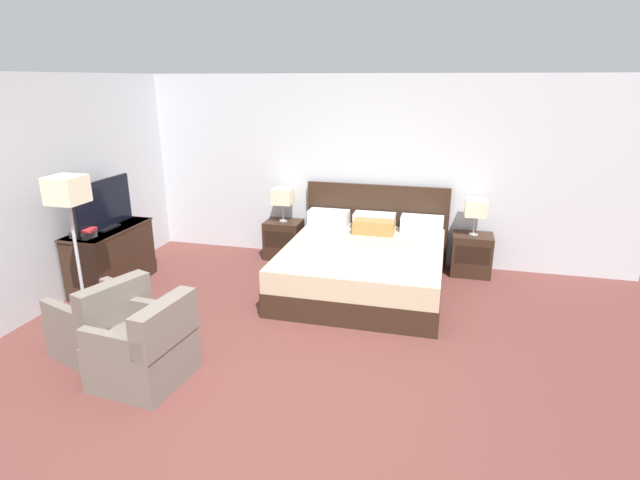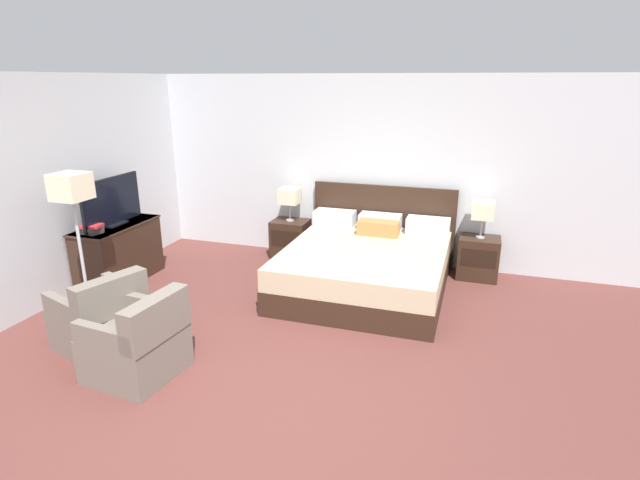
{
  "view_description": "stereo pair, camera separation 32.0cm",
  "coord_description": "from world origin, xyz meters",
  "views": [
    {
      "loc": [
        1.16,
        -3.1,
        2.44
      ],
      "look_at": [
        -0.15,
        1.96,
        0.75
      ],
      "focal_mm": 28.0,
      "sensor_mm": 36.0,
      "label": 1
    },
    {
      "loc": [
        1.46,
        -3.01,
        2.44
      ],
      "look_at": [
        -0.15,
        1.96,
        0.75
      ],
      "focal_mm": 28.0,
      "sensor_mm": 36.0,
      "label": 2
    }
  ],
  "objects": [
    {
      "name": "ground_plane",
      "position": [
        0.0,
        0.0,
        0.0
      ],
      "size": [
        10.67,
        10.67,
        0.0
      ],
      "primitive_type": "plane",
      "color": "brown"
    },
    {
      "name": "wall_back",
      "position": [
        0.0,
        3.59,
        1.25
      ],
      "size": [
        7.21,
        0.06,
        2.51
      ],
      "primitive_type": "cube",
      "color": "silver",
      "rests_on": "ground"
    },
    {
      "name": "wall_left",
      "position": [
        -3.03,
        1.48,
        1.25
      ],
      "size": [
        0.06,
        5.36,
        2.51
      ],
      "primitive_type": "cube",
      "color": "silver",
      "rests_on": "ground"
    },
    {
      "name": "bed",
      "position": [
        0.26,
        2.53,
        0.3
      ],
      "size": [
        1.94,
        2.11,
        1.08
      ],
      "color": "#332116",
      "rests_on": "ground"
    },
    {
      "name": "nightstand_left",
      "position": [
        -1.02,
        3.29,
        0.27
      ],
      "size": [
        0.5,
        0.4,
        0.54
      ],
      "color": "#332116",
      "rests_on": "ground"
    },
    {
      "name": "nightstand_right",
      "position": [
        1.54,
        3.29,
        0.27
      ],
      "size": [
        0.5,
        0.4,
        0.54
      ],
      "color": "#332116",
      "rests_on": "ground"
    },
    {
      "name": "table_lamp_left",
      "position": [
        -1.02,
        3.3,
        0.89
      ],
      "size": [
        0.27,
        0.27,
        0.46
      ],
      "color": "#B7B7BC",
      "rests_on": "nightstand_left"
    },
    {
      "name": "table_lamp_right",
      "position": [
        1.54,
        3.3,
        0.89
      ],
      "size": [
        0.27,
        0.27,
        0.46
      ],
      "color": "#B7B7BC",
      "rests_on": "nightstand_right"
    },
    {
      "name": "dresser",
      "position": [
        -2.73,
        1.79,
        0.38
      ],
      "size": [
        0.51,
        1.13,
        0.74
      ],
      "color": "#332116",
      "rests_on": "ground"
    },
    {
      "name": "tv",
      "position": [
        -2.72,
        1.78,
        1.03
      ],
      "size": [
        0.18,
        0.97,
        0.58
      ],
      "color": "black",
      "rests_on": "dresser"
    },
    {
      "name": "book_red_cover",
      "position": [
        -2.75,
        1.4,
        0.76
      ],
      "size": [
        0.26,
        0.2,
        0.04
      ],
      "primitive_type": "cube",
      "rotation": [
        0.0,
        0.0,
        -0.12
      ],
      "color": "#383333",
      "rests_on": "dresser"
    },
    {
      "name": "book_blue_cover",
      "position": [
        -2.75,
        1.4,
        0.8
      ],
      "size": [
        0.25,
        0.21,
        0.03
      ],
      "primitive_type": "cube",
      "rotation": [
        0.0,
        0.0,
        -0.1
      ],
      "color": "#383333",
      "rests_on": "book_red_cover"
    },
    {
      "name": "book_small_top",
      "position": [
        -2.73,
        1.4,
        0.83
      ],
      "size": [
        0.25,
        0.21,
        0.03
      ],
      "primitive_type": "cube",
      "rotation": [
        0.0,
        0.0,
        0.21
      ],
      "color": "#B7282D",
      "rests_on": "book_blue_cover"
    },
    {
      "name": "armchair_by_window",
      "position": [
        -1.8,
        0.38,
        0.28
      ],
      "size": [
        0.87,
        0.86,
        0.76
      ],
      "color": "#70665B",
      "rests_on": "ground"
    },
    {
      "name": "armchair_companion",
      "position": [
        -1.17,
        0.09,
        0.28
      ],
      "size": [
        0.75,
        0.75,
        0.76
      ],
      "color": "#70665B",
      "rests_on": "ground"
    },
    {
      "name": "floor_lamp",
      "position": [
        -2.31,
        0.78,
        1.31
      ],
      "size": [
        0.31,
        0.31,
        1.57
      ],
      "color": "#B7B7BC",
      "rests_on": "ground"
    }
  ]
}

